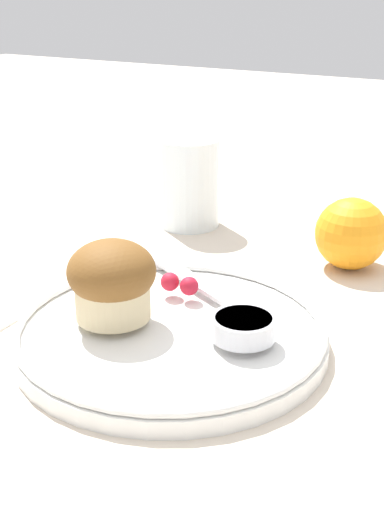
# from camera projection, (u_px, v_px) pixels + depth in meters

# --- Properties ---
(ground_plane) EXTENTS (3.00, 3.00, 0.00)m
(ground_plane) POSITION_uv_depth(u_px,v_px,m) (168.00, 334.00, 0.59)
(ground_plane) COLOR beige
(plate) EXTENTS (0.25, 0.25, 0.02)m
(plate) POSITION_uv_depth(u_px,v_px,m) (171.00, 334.00, 0.57)
(plate) COLOR white
(plate) RESTS_ON ground_plane
(muffin) EXTENTS (0.07, 0.07, 0.06)m
(muffin) POSITION_uv_depth(u_px,v_px,m) (112.00, 280.00, 0.56)
(muffin) COLOR beige
(muffin) RESTS_ON plate
(cream_ramekin) EXTENTS (0.05, 0.05, 0.02)m
(cream_ramekin) POSITION_uv_depth(u_px,v_px,m) (243.00, 326.00, 0.54)
(cream_ramekin) COLOR silver
(cream_ramekin) RESTS_ON plate
(berry_pair) EXTENTS (0.03, 0.02, 0.02)m
(berry_pair) POSITION_uv_depth(u_px,v_px,m) (178.00, 284.00, 0.61)
(berry_pair) COLOR #B7192D
(berry_pair) RESTS_ON plate
(butter_knife) EXTENTS (0.16, 0.09, 0.00)m
(butter_knife) POSITION_uv_depth(u_px,v_px,m) (205.00, 287.00, 0.62)
(butter_knife) COLOR silver
(butter_knife) RESTS_ON plate
(orange_fruit) EXTENTS (0.07, 0.07, 0.07)m
(orange_fruit) POSITION_uv_depth(u_px,v_px,m) (351.00, 234.00, 0.71)
(orange_fruit) COLOR orange
(orange_fruit) RESTS_ON ground_plane
(juice_glass) EXTENTS (0.07, 0.07, 0.10)m
(juice_glass) POSITION_uv_depth(u_px,v_px,m) (189.00, 183.00, 0.82)
(juice_glass) COLOR silver
(juice_glass) RESTS_ON ground_plane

